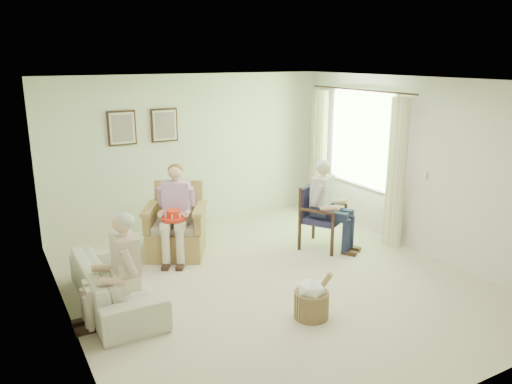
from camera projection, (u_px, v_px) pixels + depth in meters
floor at (272, 281)px, 6.60m from camera, size 5.50×5.50×0.00m
back_wall at (190, 151)px, 8.57m from camera, size 5.00×0.04×2.60m
front_wall at (452, 262)px, 3.94m from camera, size 5.00×0.04×2.60m
left_wall at (63, 216)px, 5.08m from camera, size 0.04×5.50×2.60m
right_wall at (416, 166)px, 7.44m from camera, size 0.04×5.50×2.60m
ceiling at (274, 80)px, 5.92m from camera, size 5.00×5.50×0.02m
window at (362, 136)px, 8.36m from camera, size 0.13×2.50×1.63m
curtain_left at (396, 174)px, 7.58m from camera, size 0.34×0.34×2.30m
curtain_right at (319, 153)px, 9.23m from camera, size 0.34×0.34×2.30m
framed_print_left at (122, 128)px, 7.87m from camera, size 0.45×0.05×0.55m
framed_print_right at (165, 125)px, 8.20m from camera, size 0.45×0.05×0.55m
wicker_armchair at (176, 233)px, 7.43m from camera, size 0.83×0.82×1.06m
wood_armchair at (320, 214)px, 7.73m from camera, size 0.62×0.58×0.95m
sofa at (115, 283)px, 5.92m from camera, size 1.88×0.73×0.55m
person_wicker at (178, 205)px, 7.19m from camera, size 0.40×0.62×1.36m
person_dark at (327, 199)px, 7.52m from camera, size 0.40×0.62×1.36m
person_sofa at (123, 264)px, 5.43m from camera, size 0.42×0.62×1.23m
red_hat at (173, 216)px, 7.01m from camera, size 0.34×0.34×0.14m
hatbox at (312, 299)px, 5.63m from camera, size 0.42×0.42×0.59m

